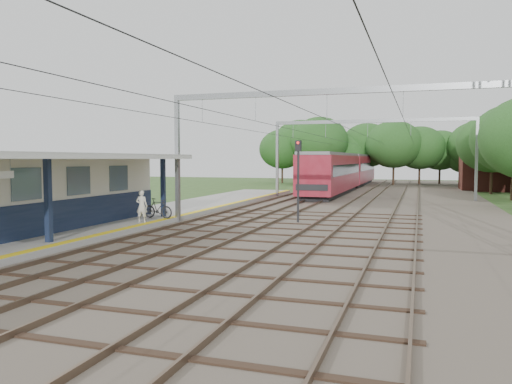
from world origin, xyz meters
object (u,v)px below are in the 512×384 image
at_px(person, 142,206).
at_px(signal_post, 298,171).
at_px(train, 346,170).
at_px(bicycle, 158,208).

bearing_deg(person, signal_post, -156.65).
relative_size(train, signal_post, 8.44).
distance_m(person, signal_post, 8.47).
relative_size(bicycle, train, 0.05).
xyz_separation_m(train, signal_post, (1.85, -31.60, 0.66)).
relative_size(person, signal_post, 0.36).
xyz_separation_m(person, bicycle, (-0.07, 1.75, -0.28)).
distance_m(bicycle, train, 34.66).
relative_size(person, train, 0.04).
distance_m(train, signal_post, 31.66).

